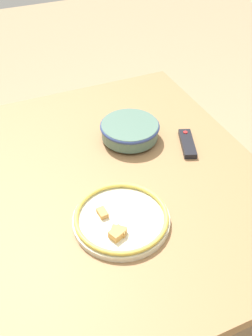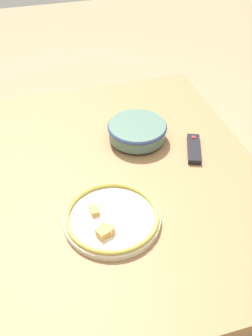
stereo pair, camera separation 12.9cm
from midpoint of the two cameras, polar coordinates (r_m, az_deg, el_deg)
ground_plane at (r=1.89m, az=-3.90°, el=-18.36°), size 8.00×8.00×0.00m
dining_table at (r=1.36m, az=-5.15°, el=-4.12°), size 1.20×1.03×0.74m
noodle_bowl at (r=1.45m, az=-2.01°, el=5.43°), size 0.22×0.22×0.07m
food_plate at (r=1.16m, az=-3.94°, el=-7.52°), size 0.29×0.29×0.04m
tv_remote at (r=1.44m, az=6.38°, el=3.45°), size 0.16×0.10×0.02m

